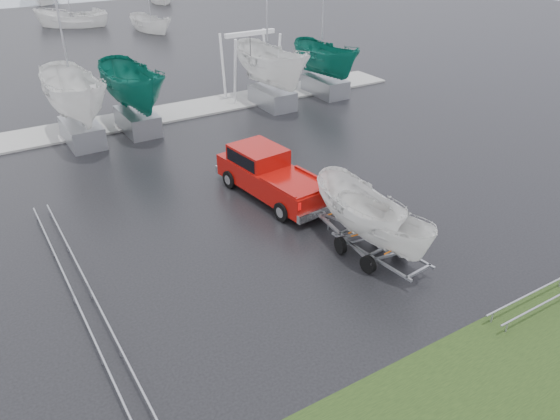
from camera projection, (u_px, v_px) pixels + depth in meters
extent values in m
plane|color=black|center=(294.00, 201.00, 22.31)|extent=(120.00, 120.00, 0.00)
plane|color=black|center=(525.00, 371.00, 14.11)|extent=(40.00, 40.00, 0.00)
cube|color=#969690|center=(174.00, 112.00, 31.97)|extent=(30.00, 3.00, 0.12)
cube|color=maroon|center=(273.00, 180.00, 22.32)|extent=(2.49, 5.70, 0.91)
cube|color=maroon|center=(258.00, 156.00, 22.67)|extent=(1.99, 2.37, 0.81)
cube|color=black|center=(258.00, 155.00, 22.64)|extent=(1.99, 2.14, 0.52)
cube|color=silver|center=(318.00, 212.00, 20.51)|extent=(1.93, 0.38, 0.33)
cylinder|color=black|center=(230.00, 179.00, 23.27)|extent=(0.37, 0.79, 0.76)
cylinder|color=black|center=(264.00, 168.00, 24.24)|extent=(0.37, 0.79, 0.76)
cylinder|color=black|center=(283.00, 212.00, 20.77)|extent=(0.37, 0.79, 0.76)
cylinder|color=black|center=(318.00, 198.00, 21.74)|extent=(0.37, 0.79, 0.76)
cube|color=gray|center=(369.00, 255.00, 18.02)|extent=(0.47, 3.59, 0.08)
cube|color=gray|center=(392.00, 244.00, 18.61)|extent=(0.47, 3.59, 0.08)
cylinder|color=gray|center=(385.00, 256.00, 18.25)|extent=(1.60, 0.25, 0.08)
cylinder|color=black|center=(368.00, 264.00, 17.82)|extent=(0.24, 0.62, 0.60)
cylinder|color=black|center=(401.00, 248.00, 18.68)|extent=(0.24, 0.62, 0.60)
imported|color=silver|center=(387.00, 194.00, 17.30)|extent=(1.72, 1.75, 4.13)
cube|color=orange|center=(365.00, 226.00, 18.60)|extent=(1.55, 0.21, 0.03)
cube|color=orange|center=(401.00, 246.00, 17.50)|extent=(1.55, 0.21, 0.03)
cube|color=gray|center=(344.00, 237.00, 19.01)|extent=(0.55, 3.58, 0.08)
cube|color=gray|center=(371.00, 231.00, 19.40)|extent=(0.55, 3.58, 0.08)
cylinder|color=gray|center=(360.00, 240.00, 19.12)|extent=(1.60, 0.29, 0.08)
cylinder|color=black|center=(340.00, 245.00, 18.83)|extent=(0.26, 0.62, 0.60)
cylinder|color=black|center=(380.00, 235.00, 19.40)|extent=(0.26, 0.62, 0.60)
imported|color=silver|center=(363.00, 172.00, 18.04)|extent=(2.01, 2.05, 4.74)
cube|color=orange|center=(347.00, 210.00, 19.58)|extent=(1.54, 0.24, 0.03)
cube|color=orange|center=(371.00, 231.00, 18.30)|extent=(1.54, 0.24, 0.03)
cylinder|color=silver|center=(235.00, 73.00, 32.15)|extent=(0.16, 0.58, 3.99)
cylinder|color=silver|center=(223.00, 67.00, 33.34)|extent=(0.16, 0.58, 3.99)
cylinder|color=silver|center=(278.00, 67.00, 33.53)|extent=(0.16, 0.58, 3.99)
cylinder|color=silver|center=(265.00, 61.00, 34.72)|extent=(0.16, 0.58, 3.99)
cube|color=silver|center=(250.00, 33.00, 32.47)|extent=(3.30, 0.25, 0.25)
cube|color=gray|center=(82.00, 133.00, 27.63)|extent=(1.60, 3.20, 1.10)
imported|color=silver|center=(67.00, 52.00, 25.68)|extent=(2.61, 2.68, 6.94)
cube|color=gray|center=(138.00, 121.00, 29.14)|extent=(1.60, 3.20, 1.10)
imported|color=#0D5F4E|center=(128.00, 47.00, 27.25)|extent=(2.53, 2.59, 6.72)
cube|color=gray|center=(272.00, 98.00, 32.79)|extent=(1.60, 3.20, 1.10)
imported|color=silver|center=(272.00, 29.00, 30.86)|extent=(2.59, 2.66, 6.90)
cube|color=gray|center=(325.00, 86.00, 34.91)|extent=(1.60, 3.20, 1.10)
imported|color=#0D5F4E|center=(327.00, 29.00, 33.20)|extent=(2.24, 2.30, 5.96)
cylinder|color=gray|center=(67.00, 243.00, 18.86)|extent=(0.06, 6.50, 0.06)
cylinder|color=gray|center=(52.00, 247.00, 18.63)|extent=(0.06, 6.50, 0.06)
cylinder|color=gray|center=(120.00, 347.00, 14.39)|extent=(0.06, 6.50, 0.06)
cylinder|color=gray|center=(101.00, 354.00, 14.16)|extent=(0.06, 6.50, 0.06)
imported|color=silver|center=(73.00, 27.00, 55.45)|extent=(3.86, 3.83, 7.40)
imported|color=silver|center=(152.00, 31.00, 53.58)|extent=(2.82, 2.88, 6.65)
imported|color=silver|center=(160.00, 3.00, 69.89)|extent=(2.76, 2.81, 6.50)
imported|color=silver|center=(48.00, 3.00, 69.37)|extent=(3.17, 3.20, 6.15)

